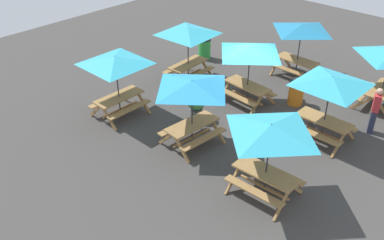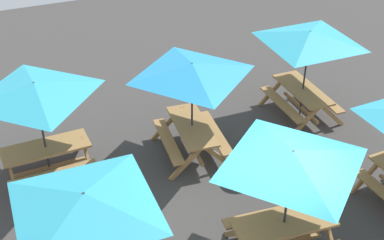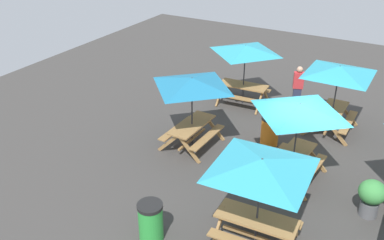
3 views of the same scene
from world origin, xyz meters
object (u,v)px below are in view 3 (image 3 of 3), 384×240
object	(u,v)px
trash_bin_orange	(270,131)
trash_bin_green	(151,222)
picnic_table_7	(261,172)
person_standing	(298,87)
picnic_table_0	(192,88)
picnic_table_3	(245,53)
picnic_table_1	(339,75)
potted_plant_0	(372,196)
picnic_table_5	(299,114)

from	to	relation	value
trash_bin_orange	trash_bin_green	bearing A→B (deg)	-99.14
picnic_table_7	person_standing	bearing A→B (deg)	97.56
trash_bin_green	picnic_table_7	bearing A→B (deg)	24.89
picnic_table_7	trash_bin_green	size ratio (longest dim) A/B	2.88
picnic_table_0	picnic_table_3	bearing A→B (deg)	-0.56
picnic_table_1	picnic_table_7	world-z (taller)	same
picnic_table_3	potted_plant_0	world-z (taller)	picnic_table_3
potted_plant_0	picnic_table_5	bearing A→B (deg)	163.80
picnic_table_3	picnic_table_5	xyz separation A→B (m)	(3.14, -3.81, 0.00)
picnic_table_1	person_standing	size ratio (longest dim) A/B	1.69
potted_plant_0	picnic_table_0	bearing A→B (deg)	171.91
trash_bin_orange	picnic_table_1	bearing A→B (deg)	52.43
picnic_table_1	person_standing	distance (m)	2.13
picnic_table_0	person_standing	distance (m)	4.77
trash_bin_orange	person_standing	size ratio (longest dim) A/B	0.59
picnic_table_0	trash_bin_green	size ratio (longest dim) A/B	2.38
picnic_table_5	potted_plant_0	xyz separation A→B (m)	(2.16, -0.63, -1.41)
picnic_table_3	person_standing	distance (m)	2.26
picnic_table_5	trash_bin_green	world-z (taller)	picnic_table_5
picnic_table_5	picnic_table_7	distance (m)	2.95
picnic_table_1	picnic_table_5	xyz separation A→B (m)	(-0.28, -3.30, 0.00)
picnic_table_5	potted_plant_0	size ratio (longest dim) A/B	2.36
picnic_table_5	person_standing	world-z (taller)	picnic_table_5
picnic_table_3	trash_bin_green	xyz separation A→B (m)	(1.10, -7.75, -1.49)
picnic_table_7	trash_bin_green	bearing A→B (deg)	-157.97
picnic_table_0	trash_bin_orange	world-z (taller)	picnic_table_0
person_standing	picnic_table_1	bearing A→B (deg)	124.65
picnic_table_0	picnic_table_1	bearing A→B (deg)	-46.83
trash_bin_green	picnic_table_1	bearing A→B (deg)	72.24
picnic_table_0	picnic_table_1	world-z (taller)	same
picnic_table_5	trash_bin_orange	size ratio (longest dim) A/B	2.38
picnic_table_0	trash_bin_green	xyz separation A→B (m)	(1.24, -4.10, -1.49)
picnic_table_3	picnic_table_7	xyz separation A→B (m)	(3.25, -6.76, 0.00)
picnic_table_7	potted_plant_0	bearing A→B (deg)	45.76
picnic_table_1	trash_bin_green	bearing A→B (deg)	162.93
trash_bin_orange	potted_plant_0	bearing A→B (deg)	-31.25
picnic_table_5	picnic_table_7	size ratio (longest dim) A/B	0.83
person_standing	picnic_table_7	bearing A→B (deg)	78.95
picnic_table_3	potted_plant_0	size ratio (longest dim) A/B	2.36
picnic_table_3	picnic_table_0	bearing A→B (deg)	-95.49
picnic_table_1	trash_bin_orange	size ratio (longest dim) A/B	2.89
person_standing	potted_plant_0	bearing A→B (deg)	102.96
potted_plant_0	picnic_table_3	bearing A→B (deg)	140.07
trash_bin_green	trash_bin_orange	size ratio (longest dim) A/B	1.00
trash_bin_green	person_standing	size ratio (longest dim) A/B	0.59
trash_bin_green	picnic_table_5	bearing A→B (deg)	62.67
trash_bin_orange	potted_plant_0	size ratio (longest dim) A/B	0.99
picnic_table_0	person_standing	xyz separation A→B (m)	(2.05, 4.16, -1.10)
picnic_table_7	picnic_table_1	bearing A→B (deg)	85.55
picnic_table_0	picnic_table_5	distance (m)	3.29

